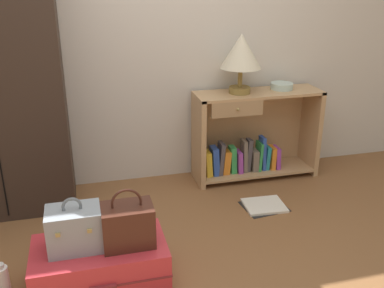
% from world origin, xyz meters
% --- Properties ---
extents(ground_plane, '(9.00, 9.00, 0.00)m').
position_xyz_m(ground_plane, '(0.00, 0.00, 0.00)').
color(ground_plane, brown).
extents(back_wall, '(6.40, 0.10, 2.60)m').
position_xyz_m(back_wall, '(0.00, 1.50, 1.30)').
color(back_wall, beige).
rests_on(back_wall, ground_plane).
extents(bookshelf, '(1.04, 0.34, 0.74)m').
position_xyz_m(bookshelf, '(0.81, 1.27, 0.34)').
color(bookshelf, tan).
rests_on(bookshelf, ground_plane).
extents(table_lamp, '(0.32, 0.32, 0.47)m').
position_xyz_m(table_lamp, '(0.69, 1.26, 1.06)').
color(table_lamp, olive).
rests_on(table_lamp, bookshelf).
extents(bowl, '(0.18, 0.18, 0.05)m').
position_xyz_m(bowl, '(1.07, 1.29, 0.77)').
color(bowl, silver).
rests_on(bowl, bookshelf).
extents(suitcase_large, '(0.74, 0.43, 0.25)m').
position_xyz_m(suitcase_large, '(-0.52, 0.15, 0.12)').
color(suitcase_large, '#D1333D').
rests_on(suitcase_large, ground_plane).
extents(train_case, '(0.29, 0.21, 0.31)m').
position_xyz_m(train_case, '(-0.64, 0.16, 0.37)').
color(train_case, '#8E99A3').
rests_on(train_case, suitcase_large).
extents(handbag, '(0.28, 0.19, 0.34)m').
position_xyz_m(handbag, '(-0.36, 0.13, 0.37)').
color(handbag, '#472319').
rests_on(handbag, suitcase_large).
extents(bottle, '(0.08, 0.08, 0.19)m').
position_xyz_m(bottle, '(-1.05, 0.19, 0.09)').
color(bottle, white).
rests_on(bottle, ground_plane).
extents(open_book_on_floor, '(0.34, 0.30, 0.02)m').
position_xyz_m(open_book_on_floor, '(0.72, 0.72, 0.01)').
color(open_book_on_floor, white).
rests_on(open_book_on_floor, ground_plane).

